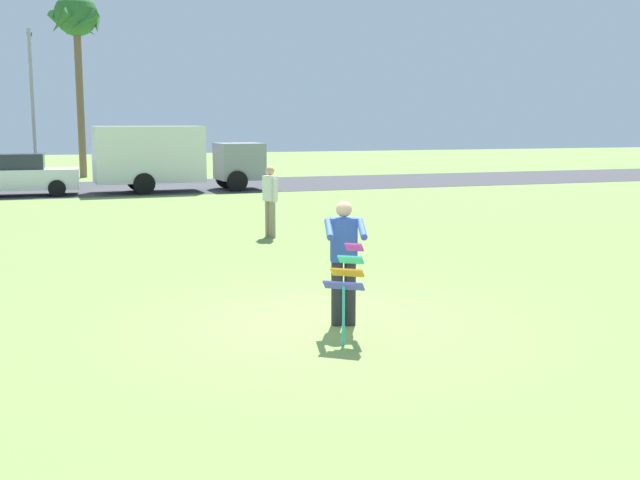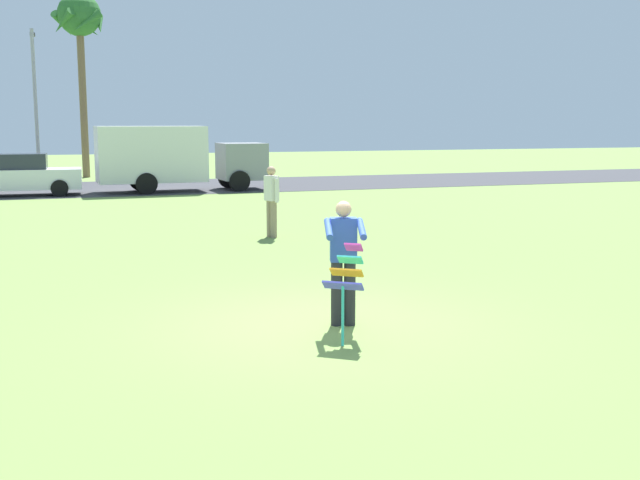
% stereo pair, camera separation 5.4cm
% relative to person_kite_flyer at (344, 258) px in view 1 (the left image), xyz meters
% --- Properties ---
extents(ground_plane, '(120.00, 120.00, 0.00)m').
position_rel_person_kite_flyer_xyz_m(ground_plane, '(-0.25, 0.14, -0.95)').
color(ground_plane, olive).
extents(road_strip, '(120.00, 8.00, 0.01)m').
position_rel_person_kite_flyer_xyz_m(road_strip, '(-0.25, 24.10, -0.95)').
color(road_strip, '#38383D').
rests_on(road_strip, ground).
extents(person_kite_flyer, '(0.67, 0.74, 1.73)m').
position_rel_person_kite_flyer_xyz_m(person_kite_flyer, '(0.00, 0.00, 0.00)').
color(person_kite_flyer, '#26262B').
rests_on(person_kite_flyer, ground).
extents(kite_held, '(0.67, 0.72, 1.24)m').
position_rel_person_kite_flyer_xyz_m(kite_held, '(-0.26, -0.80, -0.10)').
color(kite_held, '#D83399').
rests_on(kite_held, ground).
extents(parked_car_white, '(4.26, 1.96, 1.60)m').
position_rel_person_kite_flyer_xyz_m(parked_car_white, '(-4.92, 21.70, -0.18)').
color(parked_car_white, white).
rests_on(parked_car_white, ground).
extents(parked_truck_grey_van, '(6.76, 2.28, 2.62)m').
position_rel_person_kite_flyer_xyz_m(parked_truck_grey_van, '(0.72, 21.70, 0.46)').
color(parked_truck_grey_van, gray).
rests_on(parked_truck_grey_van, ground).
extents(palm_tree_right_near, '(2.58, 2.71, 9.06)m').
position_rel_person_kite_flyer_xyz_m(palm_tree_right_near, '(-2.28, 31.27, 6.65)').
color(palm_tree_right_near, brown).
rests_on(palm_tree_right_near, ground).
extents(streetlight_pole, '(0.24, 1.65, 7.00)m').
position_rel_person_kite_flyer_xyz_m(streetlight_pole, '(-4.48, 29.00, 3.05)').
color(streetlight_pole, '#9E9EA3').
rests_on(streetlight_pole, ground).
extents(person_walker_far, '(0.31, 0.55, 1.73)m').
position_rel_person_kite_flyer_xyz_m(person_walker_far, '(1.23, 8.33, -0.02)').
color(person_walker_far, gray).
rests_on(person_walker_far, ground).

